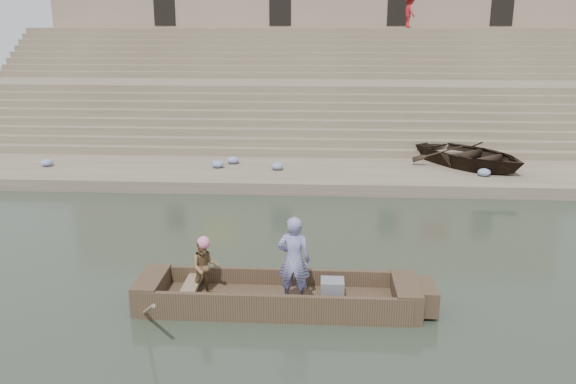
# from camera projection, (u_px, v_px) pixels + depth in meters

# --- Properties ---
(ground) EXTENTS (120.00, 120.00, 0.00)m
(ground) POSITION_uv_depth(u_px,v_px,m) (290.00, 270.00, 13.60)
(ground) COLOR #283326
(ground) RESTS_ON ground
(lower_landing) EXTENTS (32.00, 4.00, 0.40)m
(lower_landing) POSITION_uv_depth(u_px,v_px,m) (303.00, 175.00, 21.22)
(lower_landing) COLOR gray
(lower_landing) RESTS_ON ground
(mid_landing) EXTENTS (32.00, 3.00, 2.80)m
(mid_landing) POSITION_uv_depth(u_px,v_px,m) (309.00, 112.00, 28.07)
(mid_landing) COLOR gray
(mid_landing) RESTS_ON ground
(upper_landing) EXTENTS (32.00, 3.00, 5.20)m
(upper_landing) POSITION_uv_depth(u_px,v_px,m) (312.00, 74.00, 34.45)
(upper_landing) COLOR gray
(upper_landing) RESTS_ON ground
(ghat_steps) EXTENTS (32.00, 11.00, 5.20)m
(ghat_steps) POSITION_uv_depth(u_px,v_px,m) (310.00, 99.00, 29.58)
(ghat_steps) COLOR gray
(ghat_steps) RESTS_ON ground
(building_wall) EXTENTS (32.00, 5.07, 11.20)m
(building_wall) POSITION_uv_depth(u_px,v_px,m) (314.00, 21.00, 37.44)
(building_wall) COLOR gray
(building_wall) RESTS_ON ground
(main_rowboat) EXTENTS (5.00, 1.30, 0.22)m
(main_rowboat) POSITION_uv_depth(u_px,v_px,m) (277.00, 302.00, 11.79)
(main_rowboat) COLOR brown
(main_rowboat) RESTS_ON ground
(rowboat_trim) EXTENTS (6.04, 2.63, 1.84)m
(rowboat_trim) POSITION_uv_depth(u_px,v_px,m) (288.00, 294.00, 11.72)
(rowboat_trim) COLOR brown
(rowboat_trim) RESTS_ON ground
(standing_man) EXTENTS (0.67, 0.47, 1.76)m
(standing_man) POSITION_uv_depth(u_px,v_px,m) (294.00, 260.00, 11.33)
(standing_man) COLOR navy
(standing_man) RESTS_ON main_rowboat
(rowing_man) EXTENTS (0.66, 0.58, 1.17)m
(rowing_man) POSITION_uv_depth(u_px,v_px,m) (205.00, 267.00, 11.75)
(rowing_man) COLOR #297B3A
(rowing_man) RESTS_ON main_rowboat
(television) EXTENTS (0.46, 0.42, 0.40)m
(television) POSITION_uv_depth(u_px,v_px,m) (332.00, 289.00, 11.64)
(television) COLOR slate
(television) RESTS_ON main_rowboat
(beached_rowboat) EXTENTS (5.14, 5.30, 0.90)m
(beached_rowboat) POSITION_uv_depth(u_px,v_px,m) (471.00, 155.00, 21.44)
(beached_rowboat) COLOR #2D2116
(beached_rowboat) RESTS_ON lower_landing
(pedestrian) EXTENTS (0.89, 1.24, 1.73)m
(pedestrian) POSITION_uv_depth(u_px,v_px,m) (410.00, 12.00, 32.92)
(pedestrian) COLOR maroon
(pedestrian) RESTS_ON upper_landing
(cloth_bundles) EXTENTS (16.17, 1.76, 0.26)m
(cloth_bundles) POSITION_uv_depth(u_px,v_px,m) (249.00, 165.00, 21.28)
(cloth_bundles) COLOR #3F5999
(cloth_bundles) RESTS_ON lower_landing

